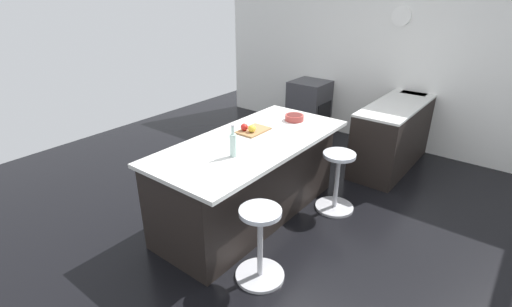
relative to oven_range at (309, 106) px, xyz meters
name	(u,v)px	position (x,y,z in m)	size (l,w,h in m)	color
ground_plane	(280,205)	(2.37, 1.04, -0.44)	(7.71, 7.71, 0.00)	black
interior_partition_left	(382,57)	(-0.35, 1.04, 0.91)	(0.15, 5.93, 2.70)	silver
sink_cabinet	(404,125)	(0.00, 1.65, 0.02)	(2.60, 0.60, 1.20)	black
oven_range	(309,106)	(0.00, 0.00, 0.00)	(0.60, 0.61, 0.89)	#38383D
kitchen_island	(249,178)	(2.74, 0.87, 0.03)	(2.26, 1.05, 0.93)	black
stool_by_window	(337,183)	(2.02, 1.57, -0.11)	(0.44, 0.44, 0.71)	#B7B7BC
stool_middle	(260,246)	(3.45, 1.57, -0.11)	(0.44, 0.44, 0.71)	#B7B7BC
cutting_board	(253,131)	(2.54, 0.77, 0.50)	(0.36, 0.24, 0.02)	olive
apple_red	(244,127)	(2.62, 0.71, 0.55)	(0.08, 0.08, 0.08)	red
apple_yellow	(252,128)	(2.60, 0.81, 0.55)	(0.08, 0.08, 0.08)	gold
water_bottle	(233,144)	(3.16, 1.02, 0.61)	(0.06, 0.06, 0.31)	silver
fruit_bowl	(294,117)	(1.96, 0.93, 0.53)	(0.22, 0.22, 0.07)	#993833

